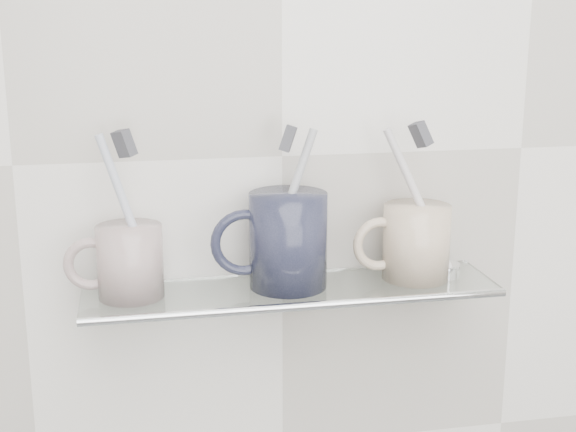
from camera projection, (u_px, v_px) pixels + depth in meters
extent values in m
plane|color=silver|center=(282.00, 156.00, 0.99)|extent=(2.50, 0.00, 2.50)
cube|color=silver|center=(292.00, 290.00, 0.97)|extent=(0.50, 0.12, 0.01)
cylinder|color=silver|center=(302.00, 306.00, 0.92)|extent=(0.50, 0.01, 0.01)
cylinder|color=silver|center=(116.00, 297.00, 0.98)|extent=(0.02, 0.03, 0.02)
cylinder|color=silver|center=(441.00, 276.00, 1.06)|extent=(0.02, 0.03, 0.02)
cylinder|color=white|center=(130.00, 262.00, 0.93)|extent=(0.10, 0.10, 0.09)
torus|color=white|center=(91.00, 264.00, 0.92)|extent=(0.06, 0.01, 0.06)
cylinder|color=silver|center=(128.00, 213.00, 0.91)|extent=(0.07, 0.01, 0.19)
cube|color=#3D3D43|center=(124.00, 143.00, 0.89)|extent=(0.03, 0.02, 0.04)
cylinder|color=black|center=(288.00, 240.00, 0.96)|extent=(0.11, 0.11, 0.12)
torus|color=black|center=(244.00, 243.00, 0.95)|extent=(0.08, 0.01, 0.08)
cylinder|color=#A6AAAB|center=(288.00, 205.00, 0.95)|extent=(0.07, 0.02, 0.18)
cube|color=#3D3D43|center=(288.00, 138.00, 0.93)|extent=(0.03, 0.03, 0.03)
cylinder|color=beige|center=(416.00, 242.00, 0.99)|extent=(0.10, 0.10, 0.09)
torus|color=beige|center=(380.00, 244.00, 0.98)|extent=(0.07, 0.01, 0.07)
cylinder|color=silver|center=(418.00, 199.00, 0.98)|extent=(0.09, 0.04, 0.18)
cube|color=#3D3D43|center=(421.00, 134.00, 0.96)|extent=(0.03, 0.03, 0.04)
cylinder|color=silver|center=(444.00, 269.00, 1.01)|extent=(0.04, 0.04, 0.02)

